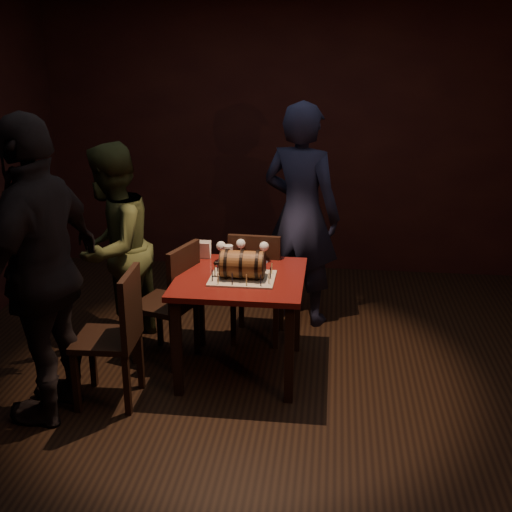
# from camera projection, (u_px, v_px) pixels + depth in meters

# --- Properties ---
(room_shell) EXTENTS (5.04, 5.04, 2.80)m
(room_shell) POSITION_uv_depth(u_px,v_px,m) (262.00, 193.00, 4.11)
(room_shell) COLOR black
(room_shell) RESTS_ON ground
(pub_table) EXTENTS (0.90, 0.90, 0.75)m
(pub_table) POSITION_uv_depth(u_px,v_px,m) (240.00, 290.00, 4.55)
(pub_table) COLOR #490E0C
(pub_table) RESTS_ON ground
(cake_board) EXTENTS (0.45, 0.35, 0.01)m
(cake_board) POSITION_uv_depth(u_px,v_px,m) (242.00, 278.00, 4.46)
(cake_board) COLOR #ADA08B
(cake_board) RESTS_ON pub_table
(barrel_cake) EXTENTS (0.36, 0.21, 0.21)m
(barrel_cake) POSITION_uv_depth(u_px,v_px,m) (242.00, 264.00, 4.43)
(barrel_cake) COLOR brown
(barrel_cake) RESTS_ON cake_board
(birthday_candles) EXTENTS (0.40, 0.30, 0.09)m
(birthday_candles) POSITION_uv_depth(u_px,v_px,m) (242.00, 272.00, 4.44)
(birthday_candles) COLOR #D7CF81
(birthday_candles) RESTS_ON cake_board
(wine_glass_left) EXTENTS (0.07, 0.07, 0.16)m
(wine_glass_left) POSITION_uv_depth(u_px,v_px,m) (221.00, 247.00, 4.76)
(wine_glass_left) COLOR silver
(wine_glass_left) RESTS_ON pub_table
(wine_glass_mid) EXTENTS (0.07, 0.07, 0.16)m
(wine_glass_mid) POSITION_uv_depth(u_px,v_px,m) (241.00, 245.00, 4.82)
(wine_glass_mid) COLOR silver
(wine_glass_mid) RESTS_ON pub_table
(wine_glass_right) EXTENTS (0.07, 0.07, 0.16)m
(wine_glass_right) POSITION_uv_depth(u_px,v_px,m) (264.00, 247.00, 4.75)
(wine_glass_right) COLOR silver
(wine_glass_right) RESTS_ON pub_table
(pint_of_ale) EXTENTS (0.07, 0.07, 0.15)m
(pint_of_ale) POSITION_uv_depth(u_px,v_px,m) (228.00, 256.00, 4.71)
(pint_of_ale) COLOR silver
(pint_of_ale) RESTS_ON pub_table
(menu_card) EXTENTS (0.10, 0.05, 0.13)m
(menu_card) POSITION_uv_depth(u_px,v_px,m) (204.00, 250.00, 4.86)
(menu_card) COLOR white
(menu_card) RESTS_ON pub_table
(chair_back) EXTENTS (0.42, 0.42, 0.93)m
(chair_back) POSITION_uv_depth(u_px,v_px,m) (256.00, 282.00, 5.04)
(chair_back) COLOR black
(chair_back) RESTS_ON ground
(chair_left_rear) EXTENTS (0.50, 0.50, 0.93)m
(chair_left_rear) POSITION_uv_depth(u_px,v_px,m) (173.00, 297.00, 4.74)
(chair_left_rear) COLOR black
(chair_left_rear) RESTS_ON ground
(chair_left_front) EXTENTS (0.42, 0.42, 0.93)m
(chair_left_front) POSITION_uv_depth(u_px,v_px,m) (118.00, 330.00, 4.21)
(chair_left_front) COLOR black
(chair_left_front) RESTS_ON ground
(person_back) EXTENTS (0.81, 0.68, 1.88)m
(person_back) POSITION_uv_depth(u_px,v_px,m) (301.00, 215.00, 5.34)
(person_back) COLOR #191B32
(person_back) RESTS_ON ground
(person_left_rear) EXTENTS (0.72, 0.87, 1.62)m
(person_left_rear) POSITION_uv_depth(u_px,v_px,m) (113.00, 249.00, 4.90)
(person_left_rear) COLOR #383F1F
(person_left_rear) RESTS_ON ground
(person_left_front) EXTENTS (0.64, 1.20, 1.95)m
(person_left_front) POSITION_uv_depth(u_px,v_px,m) (43.00, 272.00, 3.94)
(person_left_front) COLOR black
(person_left_front) RESTS_ON ground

